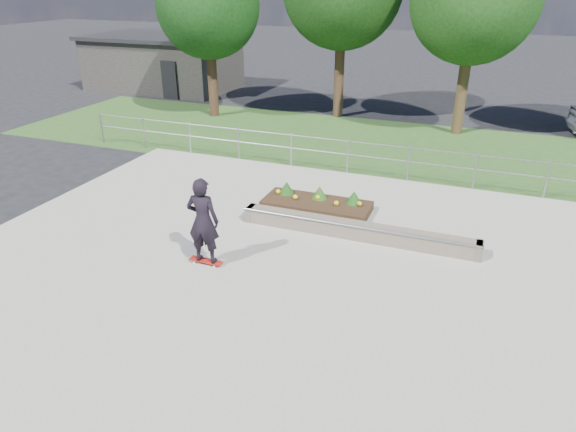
# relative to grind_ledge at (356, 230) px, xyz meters

# --- Properties ---
(ground) EXTENTS (120.00, 120.00, 0.00)m
(ground) POSITION_rel_grind_ledge_xyz_m (-1.45, -2.99, -0.26)
(ground) COLOR black
(ground) RESTS_ON ground
(grass_verge) EXTENTS (30.00, 8.00, 0.02)m
(grass_verge) POSITION_rel_grind_ledge_xyz_m (-1.45, 8.01, -0.25)
(grass_verge) COLOR #28481D
(grass_verge) RESTS_ON ground
(concrete_slab) EXTENTS (15.00, 15.00, 0.06)m
(concrete_slab) POSITION_rel_grind_ledge_xyz_m (-1.45, -2.99, -0.23)
(concrete_slab) COLOR gray
(concrete_slab) RESTS_ON ground
(fence) EXTENTS (20.06, 0.06, 1.20)m
(fence) POSITION_rel_grind_ledge_xyz_m (-1.45, 4.51, 0.51)
(fence) COLOR #909398
(fence) RESTS_ON ground
(building) EXTENTS (8.40, 5.40, 3.00)m
(building) POSITION_rel_grind_ledge_xyz_m (-15.45, 15.01, 1.25)
(building) COLOR #2C2927
(building) RESTS_ON ground
(tree_far_left) EXTENTS (4.55, 4.55, 7.15)m
(tree_far_left) POSITION_rel_grind_ledge_xyz_m (-9.45, 10.01, 4.59)
(tree_far_left) COLOR #311D13
(tree_far_left) RESTS_ON ground
(tree_mid_right) EXTENTS (4.90, 4.90, 7.70)m
(tree_mid_right) POSITION_rel_grind_ledge_xyz_m (1.55, 11.01, 4.97)
(tree_mid_right) COLOR #382816
(tree_mid_right) RESTS_ON ground
(grind_ledge) EXTENTS (6.00, 0.44, 0.43)m
(grind_ledge) POSITION_rel_grind_ledge_xyz_m (0.00, 0.00, 0.00)
(grind_ledge) COLOR brown
(grind_ledge) RESTS_ON concrete_slab
(planter_bed) EXTENTS (3.00, 1.20, 0.61)m
(planter_bed) POSITION_rel_grind_ledge_xyz_m (-1.47, 1.33, -0.02)
(planter_bed) COLOR black
(planter_bed) RESTS_ON concrete_slab
(skateboarder) EXTENTS (0.80, 0.55, 2.09)m
(skateboarder) POSITION_rel_grind_ledge_xyz_m (-2.88, -2.49, 0.87)
(skateboarder) COLOR silver
(skateboarder) RESTS_ON concrete_slab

